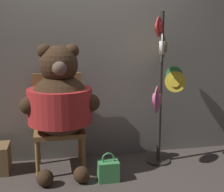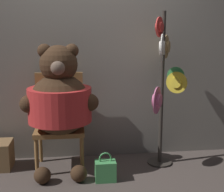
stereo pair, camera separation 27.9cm
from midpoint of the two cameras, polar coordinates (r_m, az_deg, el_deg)
ground_plane at (r=3.29m, az=-1.16°, el=-15.26°), size 14.00×14.00×0.00m
wall_back at (r=3.68m, az=-2.35°, el=6.18°), size 8.00×0.10×2.28m
chair at (r=3.51m, az=-7.30°, el=-4.03°), size 0.53×0.45×1.04m
teddy_bear at (r=3.29m, az=-7.16°, el=-0.84°), size 0.81×0.71×1.37m
hat_display_rack at (r=3.44m, az=11.65°, el=2.39°), size 0.40×0.53×1.71m
handbag_on_ground at (r=3.25m, az=1.31°, el=-13.48°), size 0.21×0.15×0.30m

